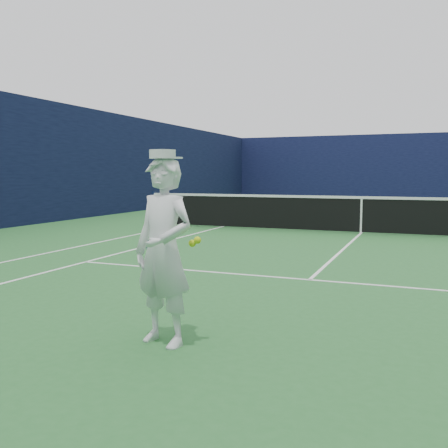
# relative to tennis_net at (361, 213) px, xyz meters

# --- Properties ---
(ground) EXTENTS (80.00, 80.00, 0.00)m
(ground) POSITION_rel_tennis_net_xyz_m (0.00, 0.00, -0.55)
(ground) COLOR #25622A
(ground) RESTS_ON ground
(court_markings) EXTENTS (11.03, 23.83, 0.01)m
(court_markings) POSITION_rel_tennis_net_xyz_m (0.00, 0.00, -0.55)
(court_markings) COLOR white
(court_markings) RESTS_ON ground
(windscreen_fence) EXTENTS (20.12, 36.12, 4.00)m
(windscreen_fence) POSITION_rel_tennis_net_xyz_m (0.00, 0.00, 1.45)
(windscreen_fence) COLOR #0E1234
(windscreen_fence) RESTS_ON ground
(tennis_net) EXTENTS (12.88, 0.09, 1.07)m
(tennis_net) POSITION_rel_tennis_net_xyz_m (0.00, 0.00, 0.00)
(tennis_net) COLOR #141E4C
(tennis_net) RESTS_ON ground
(tennis_player) EXTENTS (0.74, 0.61, 1.82)m
(tennis_player) POSITION_rel_tennis_net_xyz_m (-0.66, -9.72, 0.33)
(tennis_player) COLOR white
(tennis_player) RESTS_ON ground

